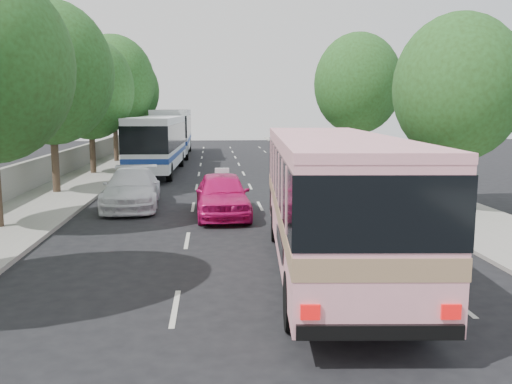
{
  "coord_description": "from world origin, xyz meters",
  "views": [
    {
      "loc": [
        -1.1,
        -13.09,
        4.19
      ],
      "look_at": [
        0.3,
        3.68,
        1.6
      ],
      "focal_mm": 38.0,
      "sensor_mm": 36.0,
      "label": 1
    }
  ],
  "objects": [
    {
      "name": "tree_left_f",
      "position": [
        -8.62,
        37.94,
        6.0
      ],
      "size": [
        5.88,
        5.88,
        9.16
      ],
      "color": "#38281E",
      "rests_on": "ground"
    },
    {
      "name": "tree_left_c",
      "position": [
        -8.62,
        13.94,
        6.12
      ],
      "size": [
        6.0,
        6.0,
        9.35
      ],
      "color": "#38281E",
      "rests_on": "ground"
    },
    {
      "name": "tour_coach_front",
      "position": [
        -4.54,
        22.78,
        2.21
      ],
      "size": [
        3.01,
        12.34,
        3.67
      ],
      "rotation": [
        0.0,
        0.0,
        -0.03
      ],
      "color": "white",
      "rests_on": "ground"
    },
    {
      "name": "tour_coach_rear",
      "position": [
        -4.5,
        36.42,
        2.47
      ],
      "size": [
        3.11,
        13.72,
        4.1
      ],
      "rotation": [
        0.0,
        0.0,
        0.01
      ],
      "color": "white",
      "rests_on": "ground"
    },
    {
      "name": "white_pickup",
      "position": [
        -4.5,
        10.2,
        0.81
      ],
      "size": [
        2.58,
        5.71,
        1.62
      ],
      "primitive_type": "imported",
      "rotation": [
        0.0,
        0.0,
        0.06
      ],
      "color": "white",
      "rests_on": "ground"
    },
    {
      "name": "pink_bus",
      "position": [
        1.94,
        0.33,
        2.2
      ],
      "size": [
        3.64,
        11.25,
        3.53
      ],
      "rotation": [
        0.0,
        0.0,
        -0.08
      ],
      "color": "#FBA2B0",
      "rests_on": "ground"
    },
    {
      "name": "sidewalk_left",
      "position": [
        -8.5,
        20.0,
        0.07
      ],
      "size": [
        4.0,
        90.0,
        0.15
      ],
      "primitive_type": "cube",
      "color": "#9E998E",
      "rests_on": "ground"
    },
    {
      "name": "low_wall",
      "position": [
        -10.3,
        20.0,
        0.9
      ],
      "size": [
        0.3,
        90.0,
        1.5
      ],
      "primitive_type": "cube",
      "color": "#9E998E",
      "rests_on": "sidewalk_left"
    },
    {
      "name": "taxi_roof_sign",
      "position": [
        -0.68,
        7.94,
        1.81
      ],
      "size": [
        0.56,
        0.2,
        0.18
      ],
      "primitive_type": "cube",
      "rotation": [
        0.0,
        0.0,
        0.03
      ],
      "color": "silver",
      "rests_on": "pink_taxi"
    },
    {
      "name": "tree_right_near",
      "position": [
        8.78,
        7.94,
        5.2
      ],
      "size": [
        5.1,
        5.1,
        7.95
      ],
      "color": "#38281E",
      "rests_on": "ground"
    },
    {
      "name": "tree_left_e",
      "position": [
        -8.42,
        29.94,
        6.43
      ],
      "size": [
        6.3,
        6.3,
        9.82
      ],
      "color": "#38281E",
      "rests_on": "ground"
    },
    {
      "name": "tree_right_far",
      "position": [
        9.08,
        23.94,
        6.12
      ],
      "size": [
        6.0,
        6.0,
        9.35
      ],
      "color": "#38281E",
      "rests_on": "ground"
    },
    {
      "name": "ground",
      "position": [
        0.0,
        0.0,
        0.0
      ],
      "size": [
        120.0,
        120.0,
        0.0
      ],
      "primitive_type": "plane",
      "color": "black",
      "rests_on": "ground"
    },
    {
      "name": "sidewalk_right",
      "position": [
        8.5,
        20.0,
        0.06
      ],
      "size": [
        4.0,
        90.0,
        0.12
      ],
      "primitive_type": "cube",
      "color": "#9E998E",
      "rests_on": "ground"
    },
    {
      "name": "tree_left_d",
      "position": [
        -8.52,
        21.94,
        5.63
      ],
      "size": [
        5.52,
        5.52,
        8.6
      ],
      "color": "#38281E",
      "rests_on": "ground"
    },
    {
      "name": "pink_taxi",
      "position": [
        -0.68,
        7.94,
        0.86
      ],
      "size": [
        2.2,
        5.11,
        1.72
      ],
      "primitive_type": "imported",
      "rotation": [
        0.0,
        0.0,
        0.03
      ],
      "color": "#DB136D",
      "rests_on": "ground"
    }
  ]
}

